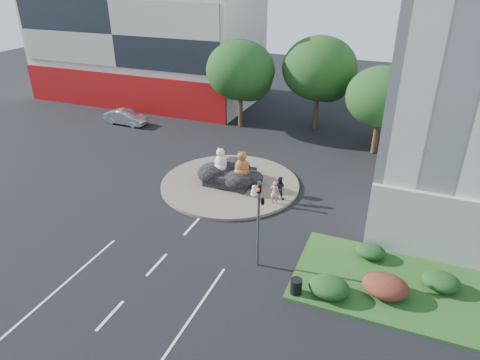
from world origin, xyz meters
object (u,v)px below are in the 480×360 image
object	(u,v)px
cat_tabby	(242,163)
parked_car	(126,117)
kitten_white	(254,190)
pedestrian_pink	(275,192)
kitten_calico	(208,177)
pedestrian_dark	(279,188)
cat_white	(221,159)
litter_bin	(296,286)

from	to	relation	value
cat_tabby	parked_car	world-z (taller)	cat_tabby
kitten_white	pedestrian_pink	bearing A→B (deg)	-38.68
kitten_white	parked_car	size ratio (longest dim) A/B	0.20
pedestrian_pink	parked_car	bearing A→B (deg)	-28.87
cat_tabby	kitten_white	xyz separation A→B (m)	(1.29, -0.98, -1.41)
parked_car	pedestrian_pink	bearing A→B (deg)	-116.43
pedestrian_pink	parked_car	xyz separation A→B (m)	(-18.72, 9.94, -0.28)
pedestrian_pink	kitten_calico	bearing A→B (deg)	-11.35
pedestrian_dark	cat_white	bearing A→B (deg)	-13.00
cat_white	pedestrian_pink	xyz separation A→B (m)	(4.55, -1.53, -0.99)
cat_tabby	pedestrian_pink	world-z (taller)	cat_tabby
pedestrian_pink	cat_tabby	bearing A→B (deg)	-26.28
cat_tabby	kitten_calico	bearing A→B (deg)	162.53
cat_tabby	pedestrian_pink	distance (m)	3.33
kitten_calico	pedestrian_dark	world-z (taller)	pedestrian_dark
cat_tabby	kitten_calico	distance (m)	2.81
cat_tabby	cat_white	bearing A→B (deg)	147.69
kitten_calico	cat_white	bearing A→B (deg)	77.96
cat_tabby	kitten_calico	world-z (taller)	cat_tabby
pedestrian_pink	parked_car	distance (m)	21.20
cat_tabby	kitten_white	distance (m)	2.14
cat_white	pedestrian_dark	distance (m)	4.83
kitten_white	pedestrian_dark	xyz separation A→B (m)	(1.68, 0.33, 0.38)
kitten_calico	parked_car	bearing A→B (deg)	-172.59
litter_bin	pedestrian_dark	bearing A→B (deg)	112.32
cat_tabby	parked_car	bearing A→B (deg)	125.28
kitten_white	pedestrian_pink	distance (m)	1.65
kitten_white	parked_car	xyz separation A→B (m)	(-17.15, 9.57, 0.08)
cat_tabby	kitten_white	world-z (taller)	cat_tabby
parked_car	litter_bin	size ratio (longest dim) A/B	5.54
pedestrian_dark	parked_car	bearing A→B (deg)	-28.99
cat_tabby	pedestrian_dark	distance (m)	3.20
pedestrian_pink	pedestrian_dark	world-z (taller)	pedestrian_dark
kitten_calico	parked_car	xyz separation A→B (m)	(-13.43, 8.97, 0.02)
cat_tabby	pedestrian_dark	world-z (taller)	cat_tabby
parked_car	pedestrian_dark	bearing A→B (deg)	-114.61
kitten_calico	litter_bin	world-z (taller)	kitten_calico
cat_white	parked_car	size ratio (longest dim) A/B	0.41
kitten_white	pedestrian_dark	distance (m)	1.75
pedestrian_pink	pedestrian_dark	size ratio (longest dim) A/B	0.98
cat_tabby	litter_bin	distance (m)	11.33
pedestrian_dark	parked_car	size ratio (longest dim) A/B	0.37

